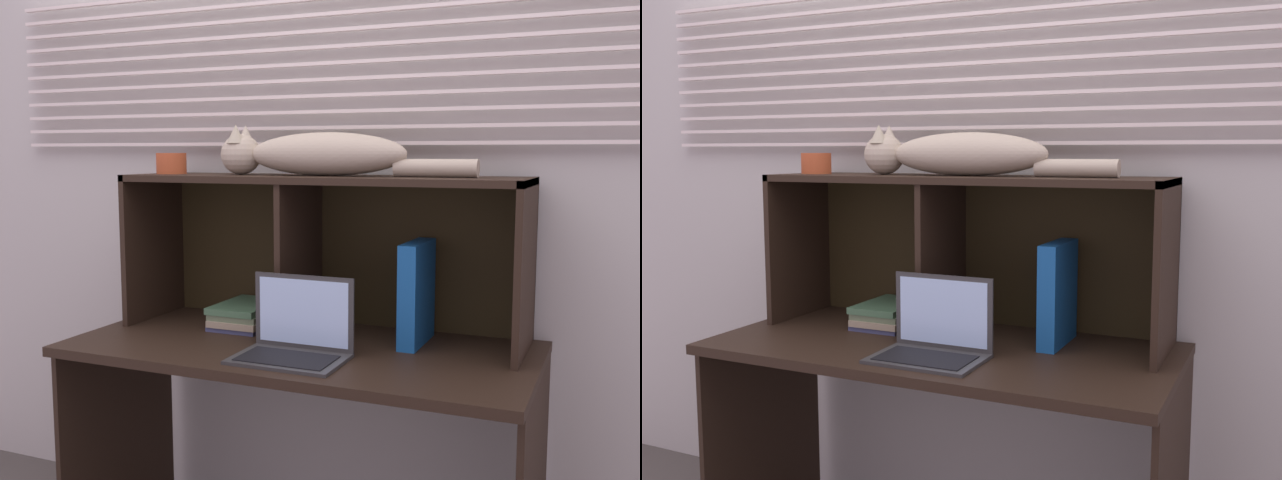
% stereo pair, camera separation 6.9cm
% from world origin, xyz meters
% --- Properties ---
extents(back_panel_with_blinds, '(4.40, 0.08, 2.50)m').
position_xyz_m(back_panel_with_blinds, '(0.00, 0.55, 1.26)').
color(back_panel_with_blinds, beige).
rests_on(back_panel_with_blinds, ground).
extents(desk, '(1.41, 0.67, 0.76)m').
position_xyz_m(desk, '(0.00, 0.18, 0.61)').
color(desk, black).
rests_on(desk, ground).
extents(hutch_shelf_unit, '(1.30, 0.35, 0.51)m').
position_xyz_m(hutch_shelf_unit, '(-0.01, 0.36, 1.11)').
color(hutch_shelf_unit, black).
rests_on(hutch_shelf_unit, desk).
extents(cat, '(0.85, 0.15, 0.16)m').
position_xyz_m(cat, '(-0.02, 0.32, 1.33)').
color(cat, '#B7A890').
rests_on(cat, hutch_shelf_unit).
extents(laptop, '(0.31, 0.22, 0.23)m').
position_xyz_m(laptop, '(0.04, 0.04, 0.81)').
color(laptop, '#333333').
rests_on(laptop, desk).
extents(binder_upright, '(0.06, 0.24, 0.32)m').
position_xyz_m(binder_upright, '(0.32, 0.32, 0.91)').
color(binder_upright, '#155197').
rests_on(binder_upright, desk).
extents(book_stack, '(0.19, 0.27, 0.08)m').
position_xyz_m(book_stack, '(-0.27, 0.32, 0.79)').
color(book_stack, '#404771').
rests_on(book_stack, desk).
extents(small_basket, '(0.10, 0.10, 0.07)m').
position_xyz_m(small_basket, '(-0.56, 0.32, 1.30)').
color(small_basket, '#B84E29').
rests_on(small_basket, hutch_shelf_unit).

